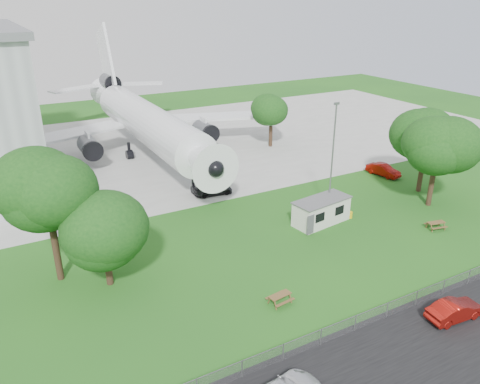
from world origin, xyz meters
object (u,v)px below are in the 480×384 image
picnic_east (435,229)px  car_centre_sedan (455,310)px  airliner (144,119)px  picnic_west (280,303)px  site_cabin (321,211)px

picnic_east → car_centre_sedan: size_ratio=0.41×
airliner → car_centre_sedan: bearing=-81.5°
airliner → picnic_east: size_ratio=26.52×
airliner → car_centre_sedan: (7.18, -47.80, -4.54)m
picnic_west → picnic_east: size_ratio=1.00×
site_cabin → picnic_west: bearing=-139.9°
airliner → site_cabin: bearing=-74.6°
car_centre_sedan → picnic_west: bearing=57.6°
picnic_east → car_centre_sedan: car_centre_sedan is taller
picnic_east → car_centre_sedan: bearing=-123.3°
site_cabin → car_centre_sedan: bearing=-94.3°
picnic_west → picnic_east: bearing=0.5°
airliner → picnic_west: (-2.83, -40.17, -5.27)m
picnic_west → site_cabin: bearing=32.9°
picnic_east → car_centre_sedan: (-10.48, -10.42, 0.73)m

